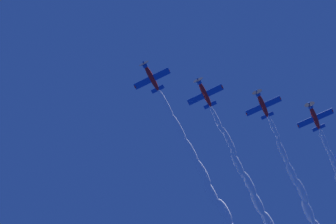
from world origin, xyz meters
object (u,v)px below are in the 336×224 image
Objects in this scene: airplane_lead at (151,77)px; airplane_left_wingman at (204,93)px; airplane_slot_tail at (314,116)px; airplane_right_wingman at (262,104)px.

airplane_lead is 1.00× the size of airplane_left_wingman.
airplane_right_wingman is at bearing -90.42° from airplane_slot_tail.
airplane_lead is 38.55m from airplane_slot_tail.
airplane_left_wingman is 26.13m from airplane_slot_tail.
airplane_right_wingman reaches higher than airplane_slot_tail.
airplane_lead is 12.48m from airplane_left_wingman.
airplane_right_wingman is (-0.97, 26.15, 2.18)m from airplane_lead.
airplane_left_wingman reaches higher than airplane_lead.
airplane_right_wingman is 1.00× the size of airplane_slot_tail.
airplane_lead is 1.00× the size of airplane_right_wingman.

